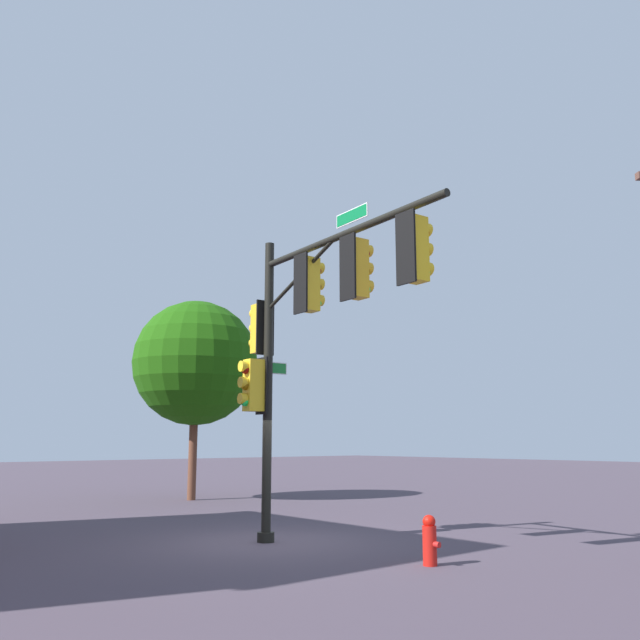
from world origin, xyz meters
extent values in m
plane|color=#473B47|center=(0.00, 0.00, 0.00)|extent=(120.00, 120.00, 0.00)
cylinder|color=black|center=(0.00, 0.00, 3.21)|extent=(0.20, 0.20, 6.43)
cylinder|color=black|center=(0.00, 0.00, 0.10)|extent=(0.36, 0.36, 0.20)
cylinder|color=black|center=(2.71, -0.26, 5.93)|extent=(5.44, 0.66, 0.14)
cylinder|color=black|center=(1.22, -0.12, 5.43)|extent=(2.48, 0.32, 1.07)
cube|color=yellow|center=(1.55, -0.15, 5.18)|extent=(0.34, 0.38, 1.10)
cube|color=black|center=(1.54, -0.35, 5.18)|extent=(0.44, 0.07, 1.22)
sphere|color=maroon|center=(1.56, 0.05, 5.52)|extent=(0.22, 0.22, 0.22)
cylinder|color=yellow|center=(1.57, 0.11, 5.57)|extent=(0.24, 0.16, 0.23)
sphere|color=#855607|center=(1.56, 0.05, 5.18)|extent=(0.22, 0.22, 0.22)
cylinder|color=yellow|center=(1.57, 0.11, 5.23)|extent=(0.24, 0.16, 0.23)
sphere|color=#20FF59|center=(1.56, 0.05, 4.84)|extent=(0.22, 0.22, 0.22)
cylinder|color=yellow|center=(1.57, 0.11, 4.89)|extent=(0.24, 0.16, 0.23)
cube|color=yellow|center=(3.10, -0.30, 5.18)|extent=(0.35, 0.38, 1.10)
cube|color=black|center=(3.08, -0.50, 5.18)|extent=(0.44, 0.08, 1.22)
sphere|color=maroon|center=(3.12, -0.10, 5.52)|extent=(0.22, 0.22, 0.22)
cylinder|color=yellow|center=(3.12, -0.04, 5.57)|extent=(0.24, 0.16, 0.23)
sphere|color=#855607|center=(3.12, -0.10, 5.18)|extent=(0.22, 0.22, 0.22)
cylinder|color=yellow|center=(3.12, -0.04, 5.23)|extent=(0.24, 0.16, 0.23)
sphere|color=#20FF59|center=(3.12, -0.10, 4.84)|extent=(0.22, 0.22, 0.22)
cylinder|color=yellow|center=(3.12, -0.04, 4.89)|extent=(0.24, 0.16, 0.23)
cube|color=yellow|center=(4.65, -0.45, 5.18)|extent=(0.35, 0.38, 1.10)
cube|color=black|center=(4.63, -0.65, 5.18)|extent=(0.44, 0.08, 1.22)
sphere|color=maroon|center=(4.67, -0.25, 5.52)|extent=(0.22, 0.22, 0.22)
cylinder|color=yellow|center=(4.67, -0.19, 5.57)|extent=(0.24, 0.16, 0.23)
sphere|color=#855607|center=(4.67, -0.25, 5.18)|extent=(0.22, 0.22, 0.22)
cylinder|color=yellow|center=(4.67, -0.19, 5.23)|extent=(0.24, 0.16, 0.23)
sphere|color=#20FF59|center=(4.67, -0.25, 4.84)|extent=(0.22, 0.22, 0.22)
cylinder|color=yellow|center=(4.67, -0.19, 4.89)|extent=(0.24, 0.16, 0.23)
cube|color=yellow|center=(-0.35, 0.03, 4.53)|extent=(0.39, 0.35, 1.10)
cube|color=black|center=(-0.15, 0.01, 4.53)|extent=(0.08, 0.44, 1.22)
sphere|color=maroon|center=(-0.55, 0.05, 4.87)|extent=(0.22, 0.22, 0.22)
cylinder|color=yellow|center=(-0.61, 0.06, 4.92)|extent=(0.16, 0.24, 0.23)
sphere|color=#855607|center=(-0.55, 0.05, 4.53)|extent=(0.22, 0.22, 0.22)
cylinder|color=yellow|center=(-0.61, 0.06, 4.58)|extent=(0.16, 0.24, 0.23)
sphere|color=#20FF59|center=(-0.55, 0.05, 4.19)|extent=(0.22, 0.22, 0.22)
cylinder|color=yellow|center=(-0.61, 0.06, 4.24)|extent=(0.16, 0.24, 0.23)
cube|color=yellow|center=(-0.03, -0.35, 3.23)|extent=(0.35, 0.39, 1.10)
cube|color=black|center=(-0.01, -0.15, 3.23)|extent=(0.44, 0.08, 1.22)
sphere|color=maroon|center=(-0.05, -0.55, 3.57)|extent=(0.22, 0.22, 0.22)
cylinder|color=yellow|center=(-0.06, -0.61, 3.62)|extent=(0.24, 0.16, 0.23)
sphere|color=#855607|center=(-0.05, -0.55, 3.23)|extent=(0.22, 0.22, 0.22)
cylinder|color=yellow|center=(-0.06, -0.61, 3.28)|extent=(0.24, 0.16, 0.23)
sphere|color=#20FF59|center=(-0.05, -0.55, 2.89)|extent=(0.22, 0.22, 0.22)
cylinder|color=yellow|center=(-0.06, -0.61, 2.94)|extent=(0.24, 0.16, 0.23)
cube|color=white|center=(2.98, -0.29, 6.23)|extent=(0.94, 0.11, 0.26)
cube|color=#0C753A|center=(2.98, -0.29, 6.23)|extent=(0.90, 0.12, 0.22)
cube|color=white|center=(0.00, 0.00, 3.63)|extent=(0.11, 0.94, 0.26)
cube|color=#1C7B2F|center=(0.00, 0.00, 3.63)|extent=(0.12, 0.90, 0.22)
cylinder|color=red|center=(3.98, 0.52, 0.33)|extent=(0.24, 0.24, 0.65)
sphere|color=red|center=(3.98, 0.52, 0.72)|extent=(0.22, 0.22, 0.22)
cylinder|color=red|center=(4.13, 0.52, 0.36)|extent=(0.12, 0.10, 0.10)
cylinder|color=brown|center=(-9.89, 3.95, 1.48)|extent=(0.30, 0.30, 2.96)
sphere|color=#1C510B|center=(-9.89, 3.95, 4.90)|extent=(4.56, 4.56, 4.56)
camera|label=1|loc=(11.78, -8.63, 2.07)|focal=37.83mm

